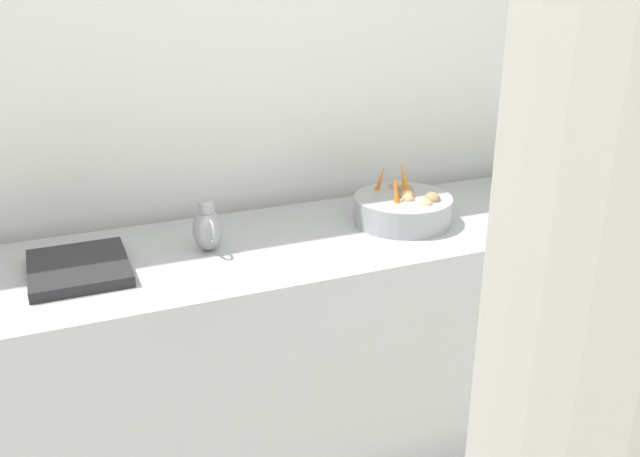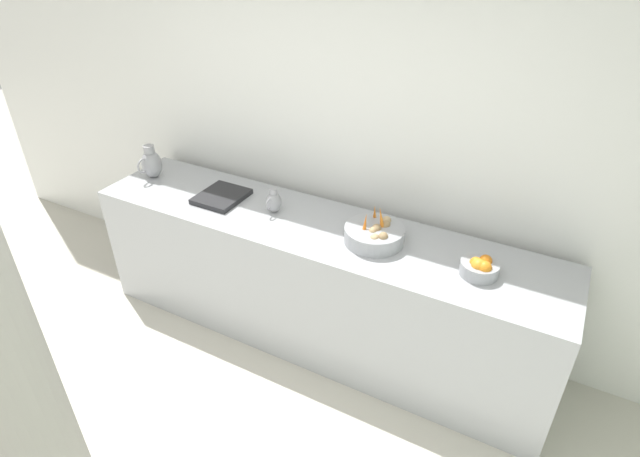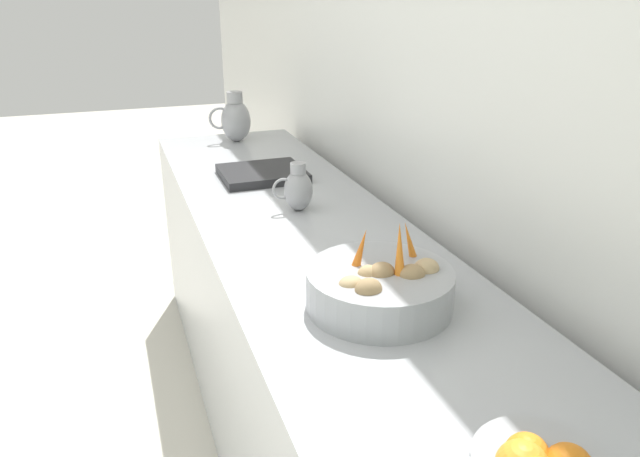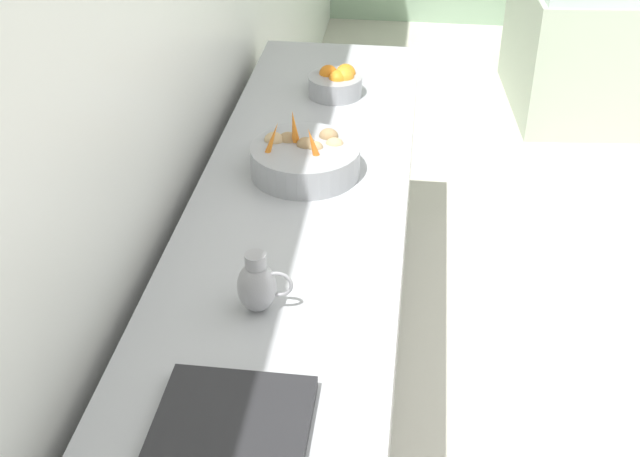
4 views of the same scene
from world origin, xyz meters
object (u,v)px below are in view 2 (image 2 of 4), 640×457
orange_bowl (480,267)px  metal_pitcher_tall (151,163)px  metal_pitcher_short (274,201)px  vegetable_colander (375,234)px

orange_bowl → metal_pitcher_tall: size_ratio=0.84×
metal_pitcher_tall → metal_pitcher_short: metal_pitcher_tall is taller
metal_pitcher_tall → metal_pitcher_short: size_ratio=1.45×
metal_pitcher_tall → metal_pitcher_short: (0.01, 1.09, -0.04)m
vegetable_colander → metal_pitcher_short: (-0.02, -0.73, 0.02)m
vegetable_colander → orange_bowl: 0.64m
orange_bowl → metal_pitcher_short: size_ratio=1.23×
vegetable_colander → metal_pitcher_tall: 1.82m
vegetable_colander → orange_bowl: bearing=86.9°
orange_bowl → metal_pitcher_short: metal_pitcher_short is taller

